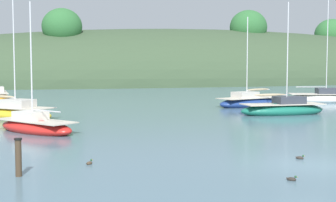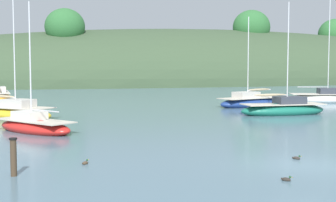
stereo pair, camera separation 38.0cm
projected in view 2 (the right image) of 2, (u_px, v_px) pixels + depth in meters
name	position (u px, v px, depth m)	size (l,w,h in m)	color
ground_plane	(306.00, 165.00, 20.97)	(400.00, 400.00, 0.00)	slate
far_shoreline_hill	(202.00, 82.00, 103.26)	(150.00, 36.00, 25.79)	#384C33
sailboat_orange_cutter	(283.00, 109.00, 41.17)	(7.45, 2.78, 9.46)	#196B56
sailboat_yellow_far	(13.00, 112.00, 38.38)	(7.12, 7.06, 10.84)	gold
sailboat_grey_yawl	(325.00, 98.00, 53.48)	(8.11, 4.98, 11.34)	white
sailboat_black_sloop	(34.00, 126.00, 30.87)	(5.30, 6.25, 8.22)	red
sailboat_teal_outer	(250.00, 102.00, 48.54)	(7.61, 4.37, 8.87)	navy
duck_straggler	(85.00, 163.00, 21.16)	(0.36, 0.37, 0.24)	#473828
duck_lead	(286.00, 179.00, 18.19)	(0.36, 0.37, 0.24)	#2D2823
duck_lone_right	(296.00, 158.00, 22.22)	(0.36, 0.37, 0.24)	#2D2823
jetty_piling	(13.00, 157.00, 18.90)	(0.30, 0.30, 1.46)	#423323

